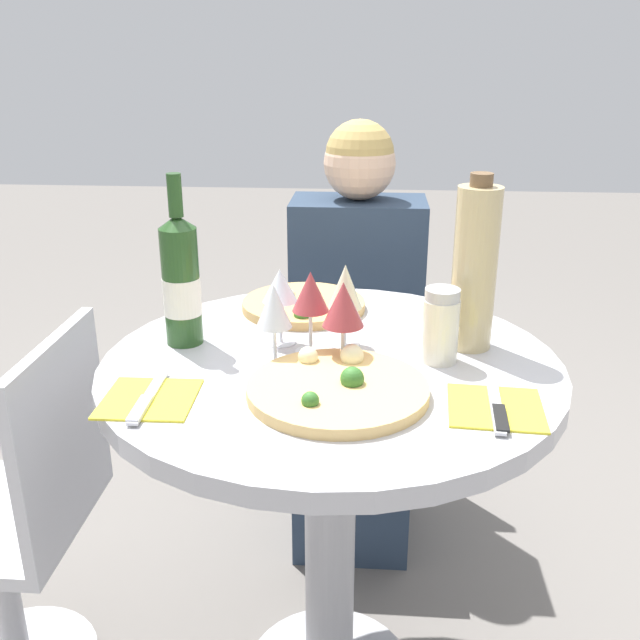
# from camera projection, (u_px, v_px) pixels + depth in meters

# --- Properties ---
(dining_table) EXTENTS (0.85, 0.85, 0.78)m
(dining_table) POSITION_uv_depth(u_px,v_px,m) (331.00, 436.00, 1.38)
(dining_table) COLOR #B2B2B7
(dining_table) RESTS_ON ground_plane
(chair_behind_diner) EXTENTS (0.39, 0.39, 0.81)m
(chair_behind_diner) POSITION_uv_depth(u_px,v_px,m) (356.00, 375.00, 2.16)
(chair_behind_diner) COLOR silver
(chair_behind_diner) RESTS_ON ground_plane
(seated_diner) EXTENTS (0.37, 0.44, 1.15)m
(seated_diner) POSITION_uv_depth(u_px,v_px,m) (355.00, 355.00, 1.99)
(seated_diner) COLOR #28384C
(seated_diner) RESTS_ON ground_plane
(chair_empty_side) EXTENTS (0.39, 0.39, 0.81)m
(chair_empty_side) POSITION_uv_depth(u_px,v_px,m) (19.00, 523.00, 1.48)
(chair_empty_side) COLOR silver
(chair_empty_side) RESTS_ON ground_plane
(pizza_large) EXTENTS (0.30, 0.30, 0.05)m
(pizza_large) POSITION_uv_depth(u_px,v_px,m) (338.00, 387.00, 1.19)
(pizza_large) COLOR #DBB26B
(pizza_large) RESTS_ON dining_table
(pizza_small_far) EXTENTS (0.27, 0.27, 0.05)m
(pizza_small_far) POSITION_uv_depth(u_px,v_px,m) (303.00, 305.00, 1.57)
(pizza_small_far) COLOR tan
(pizza_small_far) RESTS_ON dining_table
(wine_bottle) EXTENTS (0.07, 0.07, 0.33)m
(wine_bottle) POSITION_uv_depth(u_px,v_px,m) (181.00, 281.00, 1.36)
(wine_bottle) COLOR #23471E
(wine_bottle) RESTS_ON dining_table
(tall_carafe) EXTENTS (0.08, 0.08, 0.33)m
(tall_carafe) POSITION_uv_depth(u_px,v_px,m) (475.00, 268.00, 1.33)
(tall_carafe) COLOR tan
(tall_carafe) RESTS_ON dining_table
(sugar_shaker) EXTENTS (0.07, 0.07, 0.14)m
(sugar_shaker) POSITION_uv_depth(u_px,v_px,m) (441.00, 326.00, 1.29)
(sugar_shaker) COLOR silver
(sugar_shaker) RESTS_ON dining_table
(wine_glass_front_left) EXTENTS (0.07, 0.07, 0.15)m
(wine_glass_front_left) POSITION_uv_depth(u_px,v_px,m) (274.00, 308.00, 1.28)
(wine_glass_front_left) COLOR silver
(wine_glass_front_left) RESTS_ON dining_table
(wine_glass_front_right) EXTENTS (0.08, 0.08, 0.16)m
(wine_glass_front_right) POSITION_uv_depth(u_px,v_px,m) (343.00, 306.00, 1.27)
(wine_glass_front_right) COLOR silver
(wine_glass_front_right) RESTS_ON dining_table
(wine_glass_back_left) EXTENTS (0.07, 0.07, 0.15)m
(wine_glass_back_left) POSITION_uv_depth(u_px,v_px,m) (280.00, 288.00, 1.36)
(wine_glass_back_left) COLOR silver
(wine_glass_back_left) RESTS_ON dining_table
(wine_glass_back_right) EXTENTS (0.07, 0.07, 0.16)m
(wine_glass_back_right) POSITION_uv_depth(u_px,v_px,m) (345.00, 288.00, 1.35)
(wine_glass_back_right) COLOR silver
(wine_glass_back_right) RESTS_ON dining_table
(wine_glass_center) EXTENTS (0.07, 0.07, 0.16)m
(wine_glass_center) POSITION_uv_depth(u_px,v_px,m) (310.00, 294.00, 1.31)
(wine_glass_center) COLOR silver
(wine_glass_center) RESTS_ON dining_table
(place_setting_left) EXTENTS (0.15, 0.19, 0.01)m
(place_setting_left) POSITION_uv_depth(u_px,v_px,m) (149.00, 399.00, 1.17)
(place_setting_left) COLOR yellow
(place_setting_left) RESTS_ON dining_table
(place_setting_right) EXTENTS (0.16, 0.19, 0.01)m
(place_setting_right) POSITION_uv_depth(u_px,v_px,m) (496.00, 408.00, 1.14)
(place_setting_right) COLOR yellow
(place_setting_right) RESTS_ON dining_table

